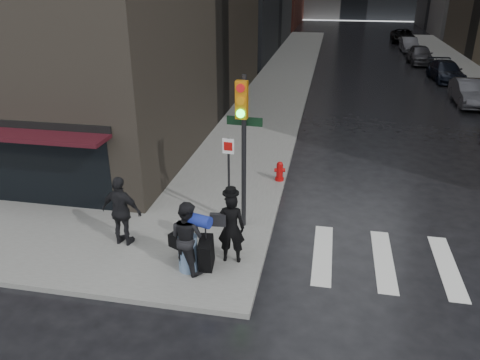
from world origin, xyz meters
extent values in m
plane|color=black|center=(0.00, 0.00, 0.00)|extent=(140.00, 140.00, 0.00)
cube|color=slate|center=(0.00, 27.00, 0.07)|extent=(4.00, 50.00, 0.15)
cube|color=slate|center=(13.50, 27.00, 0.07)|extent=(3.00, 50.00, 0.15)
cube|color=silver|center=(3.50, 1.00, 0.01)|extent=(0.50, 3.00, 0.01)
cube|color=silver|center=(5.10, 1.00, 0.01)|extent=(0.50, 3.00, 0.01)
cube|color=silver|center=(6.70, 1.00, 0.01)|extent=(0.50, 3.00, 0.01)
imported|color=black|center=(1.17, 0.01, 1.11)|extent=(0.74, 0.52, 1.91)
cylinder|color=black|center=(1.17, 0.01, 2.08)|extent=(0.41, 0.41, 0.05)
cylinder|color=black|center=(1.17, 0.01, 2.14)|extent=(0.26, 0.26, 0.15)
cube|color=black|center=(0.86, -0.09, 1.36)|extent=(0.42, 0.17, 0.33)
cube|color=black|center=(0.64, -0.49, 0.60)|extent=(0.39, 0.77, 0.97)
cylinder|color=black|center=(0.64, -0.49, 1.11)|extent=(0.04, 0.04, 0.45)
imported|color=black|center=(0.20, -0.61, 1.09)|extent=(1.14, 1.04, 1.89)
cube|color=black|center=(-0.11, -0.25, 0.72)|extent=(0.64, 0.52, 0.35)
cylinder|color=navy|center=(0.54, -0.63, 1.60)|extent=(0.63, 0.44, 0.30)
imported|color=black|center=(-1.89, 0.26, 1.14)|extent=(1.21, 0.62, 1.98)
cylinder|color=black|center=(1.14, 1.90, 2.37)|extent=(0.13, 0.13, 4.44)
cube|color=orange|center=(1.12, 1.66, 3.98)|extent=(0.32, 0.22, 1.00)
cylinder|color=red|center=(1.11, 1.55, 4.32)|extent=(0.23, 0.07, 0.22)
cylinder|color=orange|center=(1.11, 1.55, 3.98)|extent=(0.23, 0.07, 0.22)
cylinder|color=#19E533|center=(1.11, 1.55, 3.65)|extent=(0.23, 0.07, 0.22)
cylinder|color=black|center=(0.69, 1.93, 1.48)|extent=(0.07, 0.07, 2.67)
cube|color=white|center=(0.69, 1.90, 2.59)|extent=(0.33, 0.04, 0.44)
cube|color=black|center=(1.14, 1.98, 3.32)|extent=(1.00, 0.10, 0.24)
cylinder|color=#AD0A0A|center=(1.80, 5.37, 0.20)|extent=(0.31, 0.31, 0.10)
cylinder|color=#AD0A0A|center=(1.80, 5.37, 0.44)|extent=(0.23, 0.23, 0.59)
sphere|color=#AD0A0A|center=(1.80, 5.37, 0.76)|extent=(0.22, 0.22, 0.22)
cylinder|color=#AD0A0A|center=(1.80, 5.37, 0.54)|extent=(0.41, 0.20, 0.14)
imported|color=#3F3F44|center=(11.21, 18.58, 0.71)|extent=(1.55, 4.35, 1.43)
imported|color=black|center=(11.24, 25.33, 0.67)|extent=(2.19, 4.73, 1.34)
imported|color=#3D3D42|center=(10.48, 32.08, 0.75)|extent=(1.86, 4.45, 1.51)
imported|color=#4C4C51|center=(10.48, 38.83, 0.67)|extent=(1.45, 4.06, 1.33)
imported|color=black|center=(10.66, 45.58, 0.70)|extent=(2.51, 5.13, 1.40)
camera|label=1|loc=(3.36, -10.04, 6.99)|focal=35.00mm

